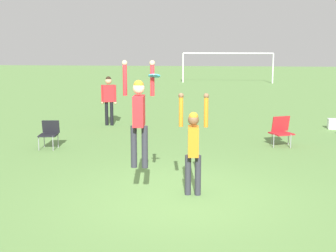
{
  "coord_description": "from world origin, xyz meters",
  "views": [
    {
      "loc": [
        0.89,
        -8.6,
        2.84
      ],
      "look_at": [
        -0.16,
        0.37,
        1.3
      ],
      "focal_mm": 50.0,
      "sensor_mm": 36.0,
      "label": 1
    }
  ],
  "objects_px": {
    "person_jumping": "(139,112)",
    "camping_chair_0": "(49,132)",
    "camping_chair_2": "(281,130)",
    "person_spectator_near": "(109,96)",
    "frisbee": "(154,76)",
    "person_defending": "(193,142)",
    "cooler_box": "(334,124)"
  },
  "relations": [
    {
      "from": "person_defending",
      "to": "person_spectator_near",
      "type": "height_order",
      "value": "person_defending"
    },
    {
      "from": "frisbee",
      "to": "camping_chair_2",
      "type": "height_order",
      "value": "frisbee"
    },
    {
      "from": "person_jumping",
      "to": "person_defending",
      "type": "height_order",
      "value": "person_jumping"
    },
    {
      "from": "person_jumping",
      "to": "person_spectator_near",
      "type": "distance_m",
      "value": 8.23
    },
    {
      "from": "frisbee",
      "to": "person_spectator_near",
      "type": "xyz_separation_m",
      "value": [
        -2.82,
        7.92,
        -1.23
      ]
    },
    {
      "from": "camping_chair_0",
      "to": "frisbee",
      "type": "bearing_deg",
      "value": 124.98
    },
    {
      "from": "person_jumping",
      "to": "person_defending",
      "type": "relative_size",
      "value": 1.04
    },
    {
      "from": "camping_chair_0",
      "to": "cooler_box",
      "type": "bearing_deg",
      "value": -161.66
    },
    {
      "from": "person_jumping",
      "to": "camping_chair_0",
      "type": "height_order",
      "value": "person_jumping"
    },
    {
      "from": "camping_chair_2",
      "to": "person_spectator_near",
      "type": "height_order",
      "value": "person_spectator_near"
    },
    {
      "from": "person_defending",
      "to": "cooler_box",
      "type": "xyz_separation_m",
      "value": [
        4.43,
        7.91,
        -0.86
      ]
    },
    {
      "from": "camping_chair_0",
      "to": "person_spectator_near",
      "type": "height_order",
      "value": "person_spectator_near"
    },
    {
      "from": "person_jumping",
      "to": "camping_chair_2",
      "type": "bearing_deg",
      "value": -37.95
    },
    {
      "from": "camping_chair_0",
      "to": "camping_chair_2",
      "type": "distance_m",
      "value": 6.63
    },
    {
      "from": "person_defending",
      "to": "frisbee",
      "type": "relative_size",
      "value": 8.91
    },
    {
      "from": "camping_chair_0",
      "to": "cooler_box",
      "type": "distance_m",
      "value": 9.67
    },
    {
      "from": "frisbee",
      "to": "person_spectator_near",
      "type": "bearing_deg",
      "value": 109.62
    },
    {
      "from": "camping_chair_2",
      "to": "person_spectator_near",
      "type": "bearing_deg",
      "value": -52.86
    },
    {
      "from": "frisbee",
      "to": "camping_chair_0",
      "type": "distance_m",
      "value": 5.61
    },
    {
      "from": "person_defending",
      "to": "cooler_box",
      "type": "distance_m",
      "value": 9.1
    },
    {
      "from": "person_jumping",
      "to": "cooler_box",
      "type": "bearing_deg",
      "value": -38.91
    },
    {
      "from": "person_defending",
      "to": "camping_chair_2",
      "type": "height_order",
      "value": "person_defending"
    },
    {
      "from": "person_defending",
      "to": "camping_chair_0",
      "type": "xyz_separation_m",
      "value": [
        -4.28,
        3.72,
        -0.57
      ]
    },
    {
      "from": "person_spectator_near",
      "to": "camping_chair_2",
      "type": "bearing_deg",
      "value": -47.48
    },
    {
      "from": "cooler_box",
      "to": "camping_chair_2",
      "type": "bearing_deg",
      "value": -125.87
    },
    {
      "from": "person_defending",
      "to": "cooler_box",
      "type": "relative_size",
      "value": 4.53
    },
    {
      "from": "person_spectator_near",
      "to": "cooler_box",
      "type": "height_order",
      "value": "person_spectator_near"
    },
    {
      "from": "camping_chair_2",
      "to": "cooler_box",
      "type": "xyz_separation_m",
      "value": [
        2.19,
        3.02,
        -0.29
      ]
    },
    {
      "from": "person_spectator_near",
      "to": "cooler_box",
      "type": "distance_m",
      "value": 8.02
    },
    {
      "from": "frisbee",
      "to": "person_spectator_near",
      "type": "distance_m",
      "value": 8.5
    },
    {
      "from": "person_jumping",
      "to": "camping_chair_0",
      "type": "distance_m",
      "value": 5.14
    },
    {
      "from": "person_defending",
      "to": "person_jumping",
      "type": "bearing_deg",
      "value": -90.0
    }
  ]
}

